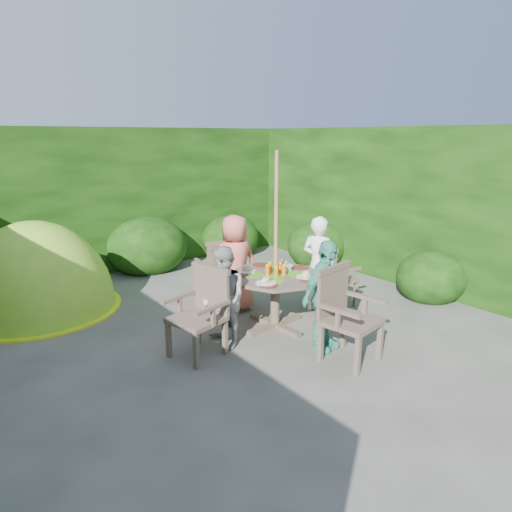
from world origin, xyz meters
TOP-DOWN VIEW (x-y plane):
  - ground at (0.00, 0.00)m, footprint 60.00×60.00m
  - hedge_enclosure at (0.00, 1.33)m, footprint 9.00×9.00m
  - patio_table at (0.81, -0.04)m, footprint 1.29×1.29m
  - parasol_pole at (0.81, -0.04)m, footprint 0.05×0.05m
  - garden_chair_right at (1.91, 0.06)m, footprint 0.52×0.57m
  - garden_chair_left at (-0.29, -0.11)m, footprint 0.62×0.67m
  - garden_chair_back at (0.71, 1.06)m, footprint 0.64×0.59m
  - garden_chair_front at (0.88, -1.13)m, footprint 0.67×0.62m
  - child_right at (1.61, 0.02)m, footprint 0.43×0.55m
  - child_left at (0.01, -0.10)m, footprint 0.48×0.60m
  - child_back at (0.75, 0.76)m, footprint 0.70×0.50m
  - child_front at (0.87, -0.84)m, footprint 0.78×0.43m
  - dome_tent at (-1.45, 2.39)m, footprint 2.20×2.20m

SIDE VIEW (x-z plane):
  - ground at x=0.00m, z-range 0.00..0.00m
  - dome_tent at x=-1.45m, z-range -1.26..1.26m
  - garden_chair_right at x=1.91m, z-range 0.03..0.91m
  - garden_chair_back at x=0.71m, z-range 0.03..0.97m
  - garden_chair_left at x=-0.29m, z-range 0.03..0.97m
  - garden_chair_front at x=0.88m, z-range 0.03..1.01m
  - child_left at x=0.01m, z-range 0.00..1.17m
  - patio_table at x=0.81m, z-range 0.17..1.01m
  - child_front at x=0.87m, z-range 0.00..1.27m
  - child_right at x=1.61m, z-range 0.00..1.34m
  - child_back at x=0.75m, z-range 0.00..1.34m
  - parasol_pole at x=0.81m, z-range 0.00..2.20m
  - hedge_enclosure at x=0.00m, z-range 0.00..2.50m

